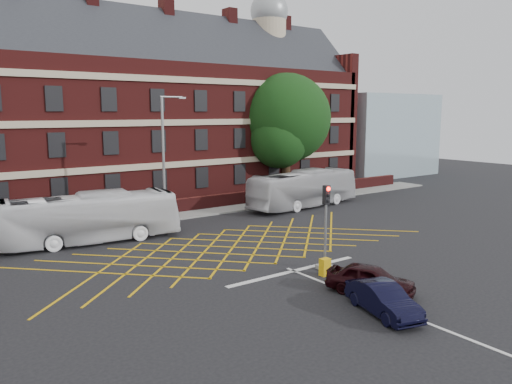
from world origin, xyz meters
TOP-DOWN VIEW (x-y plane):
  - ground at (0.00, 0.00)m, footprint 120.00×120.00m
  - victorian_building at (0.25, 22.00)m, footprint 51.00×12.17m
  - boundary_wall at (0.00, 13.00)m, footprint 56.00×0.50m
  - far_pavement at (0.00, 12.00)m, footprint 60.00×3.00m
  - glass_block at (34.00, 21.00)m, footprint 14.00×10.00m
  - box_junction_hatching at (0.00, 2.00)m, footprint 8.22×8.22m
  - stop_line at (0.00, -3.50)m, footprint 8.00×0.30m
  - centre_line at (0.00, -10.00)m, footprint 0.15×14.00m
  - bus_left at (-6.51, 8.09)m, footprint 11.15×3.84m
  - bus_right at (11.79, 9.08)m, footprint 11.18×3.81m
  - car_navy at (-0.66, -9.64)m, footprint 2.21×3.91m
  - car_maroon at (0.65, -7.86)m, footprint 3.00×4.13m
  - deciduous_tree at (15.34, 15.82)m, footprint 8.59×8.59m
  - traffic_light_near at (1.50, -4.14)m, footprint 0.70×0.70m
  - street_lamp at (-0.80, 9.16)m, footprint 2.25×1.00m
  - utility_cabinet at (0.77, -4.90)m, footprint 0.49×0.36m

SIDE VIEW (x-z plane):
  - ground at x=0.00m, z-range 0.00..0.00m
  - box_junction_hatching at x=0.00m, z-range 0.00..0.02m
  - stop_line at x=0.00m, z-range 0.00..0.02m
  - centre_line at x=0.00m, z-range 0.00..0.02m
  - far_pavement at x=0.00m, z-range 0.00..0.12m
  - utility_cabinet at x=0.77m, z-range 0.00..0.85m
  - boundary_wall at x=0.00m, z-range 0.00..1.10m
  - car_navy at x=-0.66m, z-range 0.00..1.22m
  - car_maroon at x=0.65m, z-range 0.00..1.31m
  - bus_left at x=-6.51m, z-range 0.00..3.04m
  - bus_right at x=11.79m, z-range 0.00..3.05m
  - traffic_light_near at x=1.50m, z-range -0.37..3.90m
  - street_lamp at x=-0.80m, z-range -1.39..7.53m
  - glass_block at x=34.00m, z-range 0.00..10.00m
  - deciduous_tree at x=15.34m, z-range 0.90..12.48m
  - victorian_building at x=0.25m, z-range -2.36..18.04m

